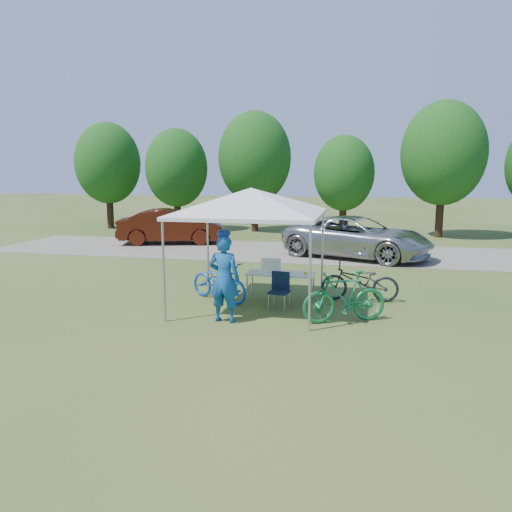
{
  "coord_description": "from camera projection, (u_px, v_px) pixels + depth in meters",
  "views": [
    {
      "loc": [
        2.44,
        -10.9,
        3.1
      ],
      "look_at": [
        -0.31,
        2.0,
        0.84
      ],
      "focal_mm": 35.0,
      "sensor_mm": 36.0,
      "label": 1
    }
  ],
  "objects": [
    {
      "name": "canopy",
      "position": [
        251.0,
        191.0,
        11.09
      ],
      "size": [
        4.53,
        4.53,
        3.0
      ],
      "color": "#A5A5AA",
      "rests_on": "ground"
    },
    {
      "name": "ice_cream_cup",
      "position": [
        305.0,
        273.0,
        11.84
      ],
      "size": [
        0.08,
        0.08,
        0.06
      ],
      "primitive_type": "cylinder",
      "color": "yellow",
      "rests_on": "folding_table"
    },
    {
      "name": "treeline",
      "position": [
        307.0,
        162.0,
        24.54
      ],
      "size": [
        24.89,
        4.28,
        6.3
      ],
      "color": "#382314",
      "rests_on": "ground"
    },
    {
      "name": "folding_chair",
      "position": [
        280.0,
        287.0,
        11.34
      ],
      "size": [
        0.48,
        0.5,
        0.83
      ],
      "rotation": [
        0.0,
        0.0,
        -0.16
      ],
      "color": "black",
      "rests_on": "ground"
    },
    {
      "name": "gravel_strip",
      "position": [
        296.0,
        252.0,
        19.25
      ],
      "size": [
        24.0,
        5.0,
        0.02
      ],
      "primitive_type": "cube",
      "color": "gray",
      "rests_on": "ground"
    },
    {
      "name": "cyclist",
      "position": [
        224.0,
        279.0,
        10.25
      ],
      "size": [
        0.7,
        0.5,
        1.82
      ],
      "primitive_type": "imported",
      "rotation": [
        0.0,
        0.0,
        3.05
      ],
      "color": "#134F9A",
      "rests_on": "ground"
    },
    {
      "name": "bike_green",
      "position": [
        344.0,
        297.0,
        10.26
      ],
      "size": [
        1.85,
        1.19,
        1.08
      ],
      "primitive_type": "imported",
      "rotation": [
        0.0,
        0.0,
        -1.16
      ],
      "color": "#1B7B44",
      "rests_on": "ground"
    },
    {
      "name": "bike_blue",
      "position": [
        219.0,
        281.0,
        12.03
      ],
      "size": [
        1.86,
        1.42,
        0.94
      ],
      "primitive_type": "imported",
      "rotation": [
        0.0,
        0.0,
        1.05
      ],
      "color": "#144BB0",
      "rests_on": "ground"
    },
    {
      "name": "folding_table",
      "position": [
        281.0,
        275.0,
        12.03
      ],
      "size": [
        1.63,
        0.68,
        0.67
      ],
      "color": "white",
      "rests_on": "ground"
    },
    {
      "name": "ground",
      "position": [
        251.0,
        307.0,
        11.54
      ],
      "size": [
        100.0,
        100.0,
        0.0
      ],
      "primitive_type": "plane",
      "color": "#2D5119",
      "rests_on": "ground"
    },
    {
      "name": "bike_dark",
      "position": [
        360.0,
        281.0,
        11.96
      ],
      "size": [
        1.85,
        0.69,
        0.96
      ],
      "primitive_type": "imported",
      "rotation": [
        0.0,
        0.0,
        -1.54
      ],
      "color": "black",
      "rests_on": "ground"
    },
    {
      "name": "cooler",
      "position": [
        271.0,
        266.0,
        12.04
      ],
      "size": [
        0.45,
        0.31,
        0.33
      ],
      "color": "white",
      "rests_on": "folding_table"
    },
    {
      "name": "minivan",
      "position": [
        357.0,
        237.0,
        17.9
      ],
      "size": [
        5.81,
        4.16,
        1.47
      ],
      "primitive_type": "imported",
      "rotation": [
        0.0,
        0.0,
        1.21
      ],
      "color": "#B0B1AC",
      "rests_on": "gravel_strip"
    },
    {
      "name": "sedan",
      "position": [
        171.0,
        226.0,
        21.34
      ],
      "size": [
        4.71,
        2.72,
        1.47
      ],
      "primitive_type": "imported",
      "rotation": [
        0.0,
        0.0,
        1.85
      ],
      "color": "#43160B",
      "rests_on": "gravel_strip"
    }
  ]
}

